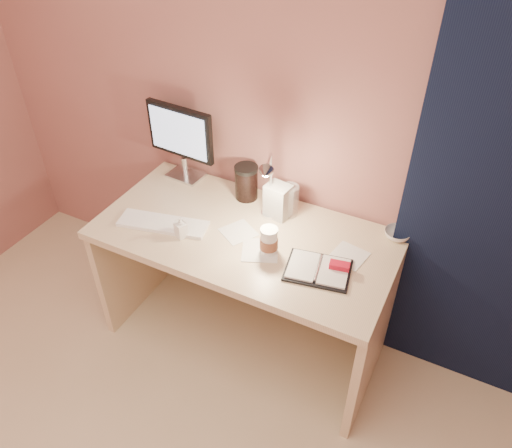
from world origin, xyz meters
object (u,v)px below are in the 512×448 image
at_px(keyboard, 163,224).
at_px(product_box, 278,201).
at_px(lotion_bottle, 181,227).
at_px(coffee_cup, 269,241).
at_px(dark_jar, 246,184).
at_px(desk, 252,259).
at_px(planner, 320,269).
at_px(bowl, 397,234).
at_px(monitor, 182,136).
at_px(desk_lamp, 257,183).
at_px(clear_cup, 289,200).

bearing_deg(keyboard, product_box, 22.12).
distance_m(lotion_bottle, product_box, 0.48).
bearing_deg(coffee_cup, dark_jar, 130.96).
relative_size(desk, product_box, 8.14).
bearing_deg(product_box, planner, -31.04).
xyz_separation_m(desk, planner, (0.40, -0.15, 0.24)).
height_order(keyboard, planner, planner).
height_order(coffee_cup, bowl, coffee_cup).
bearing_deg(planner, monitor, 148.04).
distance_m(dark_jar, desk_lamp, 0.27).
height_order(bowl, dark_jar, dark_jar).
relative_size(planner, clear_cup, 1.92).
xyz_separation_m(planner, bowl, (0.24, 0.37, 0.01)).
relative_size(desk, bowl, 11.60).
bearing_deg(dark_jar, monitor, 176.72).
relative_size(clear_cup, lotion_bottle, 1.47).
relative_size(monitor, coffee_cup, 3.14).
relative_size(clear_cup, dark_jar, 0.98).
distance_m(desk, clear_cup, 0.36).
distance_m(product_box, desk_lamp, 0.19).
xyz_separation_m(monitor, bowl, (1.15, 0.01, -0.23)).
distance_m(planner, lotion_bottle, 0.66).
bearing_deg(bowl, desk_lamp, -162.29).
distance_m(lotion_bottle, desk_lamp, 0.40).
relative_size(keyboard, product_box, 2.48).
relative_size(monitor, clear_cup, 2.56).
xyz_separation_m(monitor, lotion_bottle, (0.26, -0.43, -0.19)).
bearing_deg(coffee_cup, desk_lamp, 131.46).
bearing_deg(product_box, bowl, 18.63).
relative_size(desk, clear_cup, 8.80).
relative_size(clear_cup, desk_lamp, 0.43).
xyz_separation_m(desk, dark_jar, (-0.13, 0.18, 0.31)).
relative_size(coffee_cup, lotion_bottle, 1.20).
height_order(lotion_bottle, product_box, product_box).
relative_size(dark_jar, product_box, 0.94).
xyz_separation_m(monitor, desk_lamp, (0.53, -0.19, -0.02)).
distance_m(coffee_cup, bowl, 0.60).
relative_size(monitor, bowl, 3.38).
xyz_separation_m(monitor, coffee_cup, (0.67, -0.35, -0.18)).
relative_size(product_box, desk_lamp, 0.47).
bearing_deg(lotion_bottle, desk, 42.24).
distance_m(coffee_cup, product_box, 0.27).
distance_m(bowl, desk_lamp, 0.69).
height_order(bowl, desk_lamp, desk_lamp).
bearing_deg(bowl, desk, -161.35).
height_order(keyboard, bowl, bowl).
xyz_separation_m(bowl, product_box, (-0.56, -0.10, 0.07)).
relative_size(monitor, product_box, 2.37).
relative_size(planner, desk_lamp, 0.84).
distance_m(desk, product_box, 0.34).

